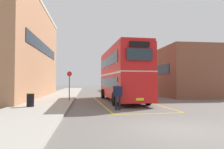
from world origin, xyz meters
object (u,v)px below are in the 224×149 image
Objects in this scene: double_decker_bus at (122,74)px; single_deck_bus at (120,82)px; litter_bin at (30,100)px; pedestrian_boarding at (118,94)px; bus_stop_sign at (69,83)px.

double_decker_bus is 19.98m from single_deck_bus.
double_decker_bus is at bearing 32.26° from litter_bin.
pedestrian_boarding reaches higher than litter_bin.
double_decker_bus reaches higher than litter_bin.
single_deck_bus reaches higher than pedestrian_boarding.
bus_stop_sign is at bearing -111.23° from single_deck_bus.
litter_bin is 0.35× the size of bus_stop_sign.
double_decker_bus is 4.78m from bus_stop_sign.
bus_stop_sign is (-3.46, 5.52, 0.66)m from pedestrian_boarding.
pedestrian_boarding is (-1.24, -5.65, -1.49)m from double_decker_bus.
pedestrian_boarding is 6.55m from bus_stop_sign.
double_decker_bus reaches higher than pedestrian_boarding.
double_decker_bus is 8.37m from litter_bin.
pedestrian_boarding is 1.98× the size of litter_bin.
pedestrian_boarding is at bearing -12.98° from litter_bin.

